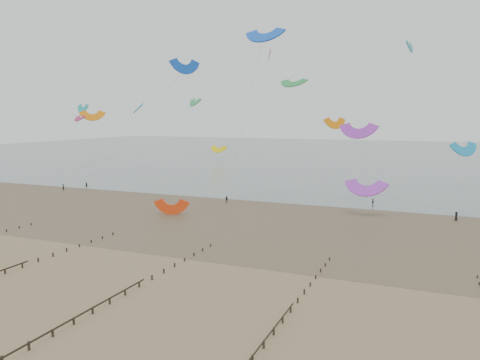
{
  "coord_description": "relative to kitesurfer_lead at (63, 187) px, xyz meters",
  "views": [
    {
      "loc": [
        34.5,
        -49.33,
        19.39
      ],
      "look_at": [
        2.11,
        28.0,
        8.0
      ],
      "focal_mm": 35.0,
      "sensor_mm": 36.0,
      "label": 1
    }
  ],
  "objects": [
    {
      "name": "kites_airborne",
      "position": [
        47.14,
        42.56,
        20.35
      ],
      "size": [
        233.62,
        98.59,
        44.08
      ],
      "color": "orange",
      "rests_on": "ground"
    },
    {
      "name": "sea_and_shore",
      "position": [
        51.58,
        -10.67,
        -0.93
      ],
      "size": [
        500.0,
        665.0,
        0.03
      ],
      "color": "#475654",
      "rests_on": "ground"
    },
    {
      "name": "ground",
      "position": [
        55.66,
        -45.07,
        -0.94
      ],
      "size": [
        500.0,
        500.0,
        0.0
      ],
      "primitive_type": "plane",
      "color": "brown",
      "rests_on": "ground"
    },
    {
      "name": "groynes",
      "position": [
        59.66,
        -64.12,
        -0.46
      ],
      "size": [
        72.16,
        50.16,
        1.0
      ],
      "color": "black",
      "rests_on": "ground"
    },
    {
      "name": "kitesurfers",
      "position": [
        90.25,
        5.7,
        -0.12
      ],
      "size": [
        129.67,
        9.25,
        1.7
      ],
      "color": "black",
      "rests_on": "ground"
    },
    {
      "name": "grounded_kite",
      "position": [
        42.11,
        -15.19,
        -0.94
      ],
      "size": [
        6.98,
        6.0,
        3.32
      ],
      "primitive_type": null,
      "rotation": [
        1.54,
        0.0,
        0.24
      ],
      "color": "#F63E0F",
      "rests_on": "ground"
    },
    {
      "name": "kitesurfer_lead",
      "position": [
        0.0,
        0.0,
        0.0
      ],
      "size": [
        0.81,
        0.69,
        1.87
      ],
      "primitive_type": "imported",
      "rotation": [
        0.0,
        0.0,
        2.71
      ],
      "color": "black",
      "rests_on": "ground"
    }
  ]
}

